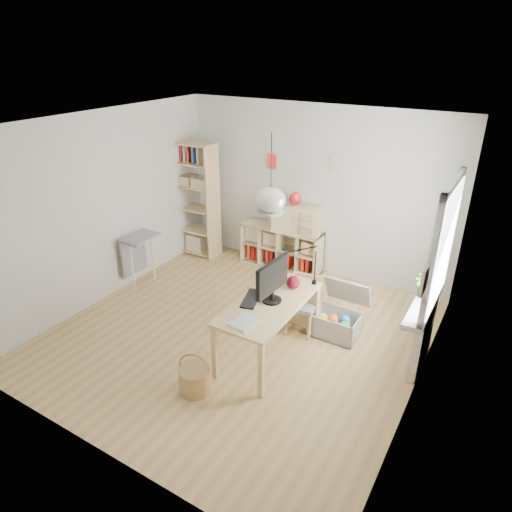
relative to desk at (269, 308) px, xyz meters
The scene contains 20 objects.
ground 0.87m from the desk, 164.74° to the left, with size 4.50×4.50×0.00m, color tan.
room_shell 1.34m from the desk, 164.74° to the left, with size 4.50×4.50×4.50m.
window_unit 2.04m from the desk, 24.12° to the left, with size 0.07×1.16×1.46m.
radiator 1.82m from the desk, 24.58° to the left, with size 0.10×0.80×0.80m, color white.
windowsill 1.77m from the desk, 25.25° to the left, with size 0.22×1.20×0.06m, color silver.
desk is the anchor object (origin of this frame).
cube_shelf 2.48m from the desk, 114.61° to the left, with size 1.40×0.38×0.72m.
tall_bookshelf 3.27m from the desk, 142.99° to the left, with size 0.80×0.38×2.00m.
side_table 2.64m from the desk, 169.06° to the left, with size 0.40×0.55×0.85m.
chair 0.75m from the desk, 80.55° to the left, with size 0.42×0.42×0.77m.
wicker_basket 1.16m from the desk, 110.80° to the right, with size 0.36×0.36×0.50m.
storage_chest 1.12m from the desk, 57.48° to the left, with size 0.63×0.71×0.66m.
monitor 0.38m from the desk, 63.63° to the left, with size 0.23×0.59×0.51m.
keyboard 0.24m from the desk, 163.09° to the right, with size 0.17×0.44×0.02m, color black.
task_lamp 0.74m from the desk, 85.07° to the left, with size 0.45×0.16×0.47m.
yarn_ball 0.47m from the desk, 77.24° to the left, with size 0.17×0.17×0.17m, color #4B0A15.
paper_tray 0.55m from the desk, 91.02° to the right, with size 0.24×0.30×0.03m, color silver.
drawer_chest 2.32m from the desk, 108.35° to the left, with size 0.78×0.35×0.44m, color tan.
red_vase 2.40m from the desk, 109.36° to the left, with size 0.17×0.17×0.21m, color #AB0E16.
potted_plant 1.84m from the desk, 29.18° to the left, with size 0.31×0.27×0.35m, color #27692B.
Camera 1 is at (2.78, -4.17, 3.53)m, focal length 32.00 mm.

